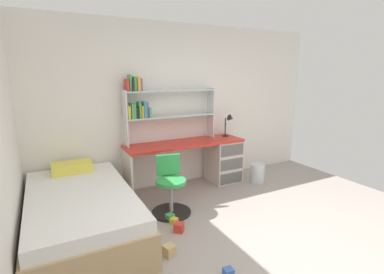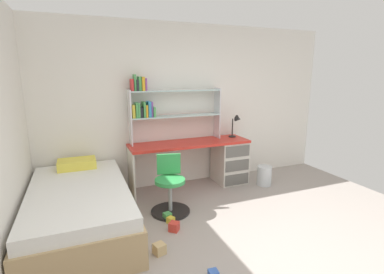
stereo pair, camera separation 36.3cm
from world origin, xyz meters
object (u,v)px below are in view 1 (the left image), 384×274
Objects in this scene: toy_block_natural_2 at (169,250)px; desk_lamp at (230,122)px; toy_block_yellow_1 at (174,221)px; toy_block_green_3 at (170,217)px; bookshelf_hutch at (157,105)px; bed_platform at (81,213)px; desk at (213,158)px; toy_block_blue_0 at (228,273)px; swivel_chair at (171,192)px; toy_block_red_4 at (179,227)px; waste_bin at (257,173)px.

desk_lamp is at bearing 41.13° from toy_block_natural_2.
toy_block_yellow_1 is 0.10m from toy_block_green_3.
desk_lamp is at bearing -4.77° from bookshelf_hutch.
toy_block_yellow_1 is at bearing -145.60° from desk_lamp.
bookshelf_hutch reaches higher than bed_platform.
bed_platform is 1.12m from toy_block_natural_2.
toy_block_blue_0 is at bearing -118.20° from desk.
toy_block_blue_0 is at bearing -87.34° from toy_block_yellow_1.
swivel_chair is at bearing 63.22° from toy_block_green_3.
swivel_chair reaches higher than desk.
bookshelf_hutch is 13.81× the size of toy_block_red_4.
swivel_chair is at bearing -152.78° from desk_lamp.
toy_block_yellow_1 is at bearing -106.73° from swivel_chair.
desk is 21.04× the size of toy_block_green_3.
desk_lamp is 1.19× the size of waste_bin.
desk is 2.52× the size of swivel_chair.
bookshelf_hutch reaches higher than desk.
desk_lamp is 2.78m from bed_platform.
bookshelf_hutch is at bearing 161.69° from waste_bin.
toy_block_red_4 is (-1.86, -0.81, -0.11)m from waste_bin.
toy_block_red_4 reaches higher than toy_block_blue_0.
bookshelf_hutch reaches higher than toy_block_natural_2.
bed_platform is 23.89× the size of toy_block_blue_0.
bed_platform is (-1.28, -0.89, -1.08)m from bookshelf_hutch.
desk is at bearing 61.80° from toy_block_blue_0.
toy_block_natural_2 is 0.71m from toy_block_green_3.
toy_block_natural_2 reaches higher than toy_block_red_4.
swivel_chair reaches higher than bed_platform.
toy_block_yellow_1 is (1.03, -0.27, -0.23)m from bed_platform.
toy_block_natural_2 is (-0.39, -0.86, -0.24)m from swivel_chair.
toy_block_green_3 is (-0.06, 1.20, 0.00)m from toy_block_blue_0.
desk_lamp is 1.00m from waste_bin.
waste_bin is at bearing 28.80° from toy_block_natural_2.
toy_block_green_3 is (-0.01, 0.10, 0.01)m from toy_block_yellow_1.
waste_bin is (1.75, 0.32, -0.14)m from swivel_chair.
swivel_chair reaches higher than toy_block_natural_2.
bookshelf_hutch reaches higher than toy_block_blue_0.
desk is at bearing 46.38° from toy_block_natural_2.
toy_block_yellow_1 is at bearing -14.47° from bed_platform.
bed_platform is at bearing -163.06° from desk_lamp.
swivel_chair is 1.13m from bed_platform.
desk is 5.97× the size of waste_bin.
toy_block_green_3 is at bearing -116.78° from swivel_chair.
toy_block_red_4 is (-0.11, -0.49, -0.24)m from swivel_chair.
desk_lamp is at bearing 34.40° from toy_block_yellow_1.
waste_bin is (1.59, -0.53, -1.19)m from bookshelf_hutch.
toy_block_yellow_1 is at bearing -83.14° from toy_block_green_3.
bookshelf_hutch is at bearing 175.23° from desk_lamp.
swivel_chair is 1.43m from toy_block_blue_0.
desk_lamp is 2.20m from toy_block_red_4.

